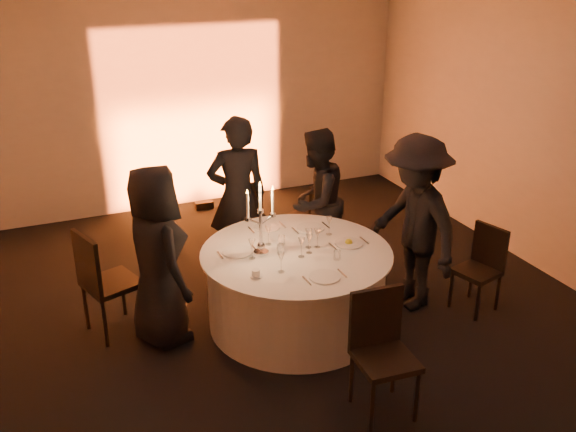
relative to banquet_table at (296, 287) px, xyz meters
name	(u,v)px	position (x,y,z in m)	size (l,w,h in m)	color
floor	(296,322)	(0.00, 0.00, -0.38)	(7.00, 7.00, 0.00)	black
ceiling	(298,0)	(0.00, 0.00, 2.62)	(7.00, 7.00, 0.00)	silver
wall_back	(192,98)	(0.00, 3.50, 1.12)	(7.00, 7.00, 0.00)	beige
wall_right	(556,140)	(3.00, 0.00, 1.12)	(7.00, 7.00, 0.00)	beige
uplighter_fixture	(204,205)	(0.00, 3.20, -0.33)	(0.25, 0.12, 0.10)	black
banquet_table	(296,287)	(0.00, 0.00, 0.00)	(1.80, 1.80, 0.77)	black
chair_left	(102,278)	(-1.72, 0.52, 0.21)	(0.58, 0.58, 1.05)	black
chair_back_left	(242,215)	(0.00, 1.55, 0.15)	(0.42, 0.42, 0.95)	black
chair_back_right	(313,212)	(0.84, 1.42, 0.11)	(0.52, 0.52, 0.88)	black
chair_right	(482,264)	(1.82, -0.45, 0.10)	(0.47, 0.46, 0.87)	black
chair_front	(381,345)	(0.11, -1.37, 0.18)	(0.47, 0.47, 1.00)	black
guest_left	(157,256)	(-1.25, 0.26, 0.46)	(0.83, 0.54, 1.69)	black
guest_back_left	(237,197)	(-0.15, 1.25, 0.51)	(0.65, 0.43, 1.79)	black
guest_back_right	(316,202)	(0.66, 0.96, 0.43)	(0.79, 0.62, 1.63)	black
guest_right	(414,223)	(1.21, -0.11, 0.51)	(1.15, 0.66, 1.79)	black
plate_left	(238,252)	(-0.51, 0.19, 0.39)	(0.36, 0.28, 0.01)	white
plate_back_left	(267,227)	(-0.06, 0.61, 0.39)	(0.35, 0.26, 0.01)	white
plate_back_right	(311,228)	(0.34, 0.42, 0.39)	(0.35, 0.28, 0.01)	white
plate_right	(349,242)	(0.52, -0.05, 0.40)	(0.36, 0.27, 0.08)	white
plate_front	(325,277)	(0.02, -0.57, 0.39)	(0.36, 0.27, 0.01)	white
coffee_cup	(256,273)	(-0.52, -0.32, 0.42)	(0.11, 0.11, 0.07)	white
candelabra	(261,229)	(-0.32, 0.09, 0.63)	(0.30, 0.14, 0.71)	silver
wine_glass_a	(318,234)	(0.22, 0.00, 0.52)	(0.07, 0.07, 0.19)	white
wine_glass_b	(309,234)	(0.14, 0.03, 0.52)	(0.07, 0.07, 0.19)	white
wine_glass_c	(252,245)	(-0.43, 0.02, 0.52)	(0.07, 0.07, 0.19)	white
wine_glass_d	(309,240)	(0.09, -0.08, 0.52)	(0.07, 0.07, 0.19)	white
wine_glass_e	(268,231)	(-0.18, 0.24, 0.52)	(0.07, 0.07, 0.19)	white
wine_glass_f	(329,222)	(0.45, 0.22, 0.52)	(0.07, 0.07, 0.19)	white
wine_glass_g	(281,258)	(-0.29, -0.33, 0.52)	(0.07, 0.07, 0.19)	white
wine_glass_h	(301,243)	(-0.01, -0.12, 0.52)	(0.07, 0.07, 0.19)	white
tumbler_a	(280,249)	(-0.16, 0.01, 0.43)	(0.07, 0.07, 0.09)	white
tumbler_b	(282,240)	(-0.07, 0.20, 0.43)	(0.07, 0.07, 0.09)	white
tumbler_c	(337,255)	(0.27, -0.30, 0.43)	(0.07, 0.07, 0.09)	white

